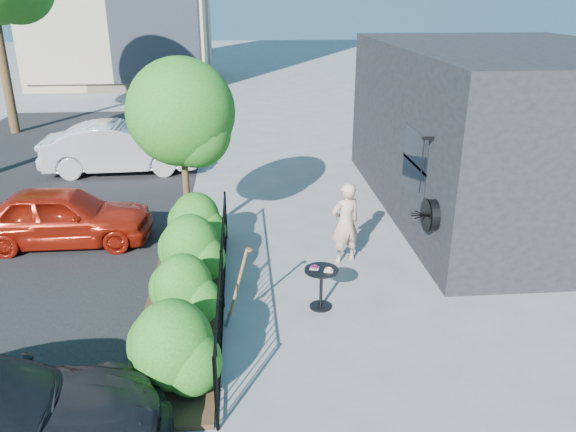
{
  "coord_description": "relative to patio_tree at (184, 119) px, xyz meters",
  "views": [
    {
      "loc": [
        -1.08,
        -8.64,
        5.13
      ],
      "look_at": [
        -0.26,
        1.2,
        1.2
      ],
      "focal_mm": 35.0,
      "sensor_mm": 36.0,
      "label": 1
    }
  ],
  "objects": [
    {
      "name": "woman",
      "position": [
        3.17,
        -1.13,
        -1.92
      ],
      "size": [
        0.71,
        0.59,
        1.68
      ],
      "primitive_type": "imported",
      "rotation": [
        0.0,
        0.0,
        3.49
      ],
      "color": "tan",
      "rests_on": "ground"
    },
    {
      "name": "car_silver",
      "position": [
        -2.53,
        5.58,
        -2.01
      ],
      "size": [
        4.64,
        1.77,
        1.51
      ],
      "primitive_type": "imported",
      "rotation": [
        0.0,
        0.0,
        1.61
      ],
      "color": "silver",
      "rests_on": "ground"
    },
    {
      "name": "cafe_table",
      "position": [
        2.44,
        -2.91,
        -2.25
      ],
      "size": [
        0.59,
        0.59,
        0.79
      ],
      "rotation": [
        0.0,
        0.0,
        -0.29
      ],
      "color": "black",
      "rests_on": "ground"
    },
    {
      "name": "shop_building",
      "position": [
        7.73,
        1.74,
        -0.76
      ],
      "size": [
        6.22,
        9.0,
        4.0
      ],
      "color": "black",
      "rests_on": "ground"
    },
    {
      "name": "shrubs",
      "position": [
        0.14,
        -2.66,
        -2.06
      ],
      "size": [
        1.1,
        5.6,
        1.24
      ],
      "color": "#225E15",
      "rests_on": "ground"
    },
    {
      "name": "car_red",
      "position": [
        -2.78,
        0.25,
        -2.12
      ],
      "size": [
        3.79,
        1.55,
        1.29
      ],
      "primitive_type": "imported",
      "rotation": [
        0.0,
        0.0,
        1.58
      ],
      "color": "#A61D0D",
      "rests_on": "ground"
    },
    {
      "name": "fence",
      "position": [
        0.74,
        -2.76,
        -2.2
      ],
      "size": [
        0.05,
        6.05,
        1.1
      ],
      "color": "black",
      "rests_on": "ground"
    },
    {
      "name": "planting_bed",
      "position": [
        0.04,
        -2.76,
        -2.72
      ],
      "size": [
        1.3,
        6.0,
        0.08
      ],
      "primitive_type": "cube",
      "color": "#382616",
      "rests_on": "ground"
    },
    {
      "name": "patio_tree",
      "position": [
        0.0,
        0.0,
        0.0
      ],
      "size": [
        2.2,
        2.2,
        3.94
      ],
      "color": "#3F2B19",
      "rests_on": "ground"
    },
    {
      "name": "shovel",
      "position": [
        0.98,
        -3.33,
        -2.14
      ],
      "size": [
        0.48,
        0.18,
        1.41
      ],
      "color": "brown",
      "rests_on": "ground"
    },
    {
      "name": "ground",
      "position": [
        2.24,
        -2.76,
        -2.76
      ],
      "size": [
        120.0,
        120.0,
        0.0
      ],
      "primitive_type": "plane",
      "color": "gray",
      "rests_on": "ground"
    }
  ]
}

